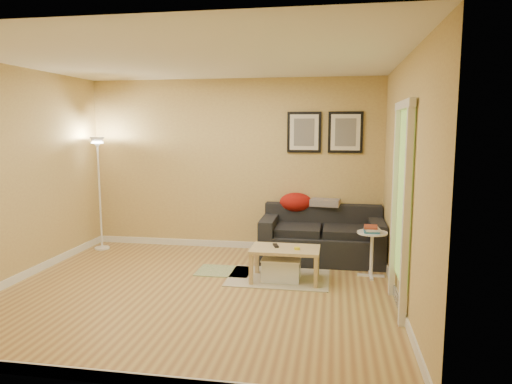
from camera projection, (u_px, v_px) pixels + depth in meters
floor at (197, 291)px, 5.35m from camera, size 4.50×4.50×0.00m
ceiling at (192, 59)px, 4.99m from camera, size 4.50×4.50×0.00m
wall_back at (233, 165)px, 7.12m from camera, size 4.50×0.00×4.50m
wall_front at (109, 210)px, 3.22m from camera, size 4.50×0.00×4.50m
wall_left at (13, 176)px, 5.55m from camera, size 0.00×4.00×4.00m
wall_right at (404, 183)px, 4.80m from camera, size 0.00×4.00×4.00m
baseboard_back at (234, 244)px, 7.29m from camera, size 4.50×0.02×0.10m
baseboard_front at (117, 378)px, 3.40m from camera, size 4.50×0.02×0.10m
baseboard_left at (21, 276)px, 5.72m from camera, size 0.02×4.00×0.10m
baseboard_right at (398, 299)px, 4.97m from camera, size 0.02×4.00×0.10m
sofa at (322, 234)px, 6.56m from camera, size 1.70×0.90×0.75m
red_throw at (296, 202)px, 6.88m from camera, size 0.48×0.36×0.28m
plaid_throw at (325, 202)px, 6.80m from camera, size 0.45×0.32×0.10m
framed_print_left at (304, 132)px, 6.85m from camera, size 0.50×0.04×0.60m
framed_print_right at (345, 132)px, 6.75m from camera, size 0.50×0.04×0.60m
area_rug at (279, 278)px, 5.80m from camera, size 1.25×0.85×0.01m
green_runner at (224, 271)px, 6.07m from camera, size 0.70×0.50×0.01m
coffee_table at (285, 264)px, 5.67m from camera, size 0.96×0.77×0.42m
remote_control at (276, 246)px, 5.72m from camera, size 0.10×0.17×0.02m
tape_roll at (297, 248)px, 5.56m from camera, size 0.07×0.07×0.03m
storage_bin at (281, 269)px, 5.69m from camera, size 0.47×0.35×0.29m
side_table at (372, 254)px, 5.83m from camera, size 0.38×0.38×0.58m
book_stack at (371, 229)px, 5.78m from camera, size 0.19×0.25×0.08m
floor_lamp at (100, 197)px, 7.10m from camera, size 0.23×0.23×1.74m
doorway at (400, 212)px, 4.70m from camera, size 0.12×1.01×2.13m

